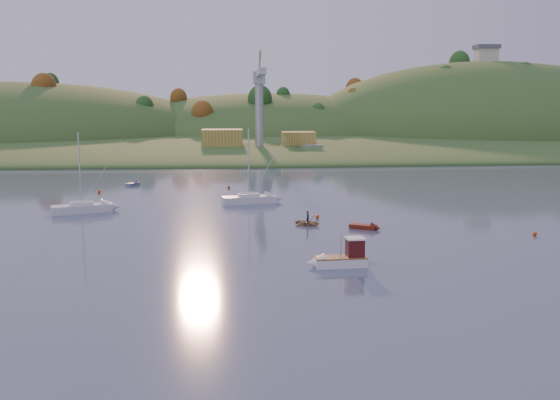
{
  "coord_description": "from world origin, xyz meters",
  "views": [
    {
      "loc": [
        -6.37,
        -47.76,
        14.98
      ],
      "look_at": [
        0.2,
        31.42,
        2.25
      ],
      "focal_mm": 40.0,
      "sensor_mm": 36.0,
      "label": 1
    }
  ],
  "objects": [
    {
      "name": "hill_left",
      "position": [
        -90.0,
        200.0,
        0.0
      ],
      "size": [
        170.0,
        140.0,
        44.0
      ],
      "primitive_type": "ellipsoid",
      "color": "#314C1E",
      "rests_on": "ground"
    },
    {
      "name": "red_tender",
      "position": [
        9.97,
        22.8,
        0.26
      ],
      "size": [
        3.81,
        2.99,
        1.26
      ],
      "rotation": [
        0.0,
        0.0,
        -0.54
      ],
      "color": "#5C190D",
      "rests_on": "ground"
    },
    {
      "name": "hilltop_house",
      "position": [
        95.0,
        195.0,
        33.4
      ],
      "size": [
        9.0,
        7.0,
        6.45
      ],
      "color": "beige",
      "rests_on": "hill_right"
    },
    {
      "name": "buoy_3",
      "position": [
        -6.38,
        58.44,
        0.25
      ],
      "size": [
        0.5,
        0.5,
        0.5
      ],
      "primitive_type": "sphere",
      "color": "#E03E0B",
      "rests_on": "ground"
    },
    {
      "name": "ground",
      "position": [
        0.0,
        0.0,
        0.0
      ],
      "size": [
        500.0,
        500.0,
        0.0
      ],
      "primitive_type": "plane",
      "color": "#363D58",
      "rests_on": "ground"
    },
    {
      "name": "hill_right",
      "position": [
        95.0,
        195.0,
        0.0
      ],
      "size": [
        150.0,
        130.0,
        60.0
      ],
      "primitive_type": "ellipsoid",
      "color": "#314C1E",
      "rests_on": "ground"
    },
    {
      "name": "canoe",
      "position": [
        3.13,
        25.86,
        0.32
      ],
      "size": [
        3.74,
        3.38,
        0.64
      ],
      "primitive_type": "imported",
      "rotation": [
        0.0,
        0.0,
        1.08
      ],
      "color": "#A5835B",
      "rests_on": "ground"
    },
    {
      "name": "shed_east",
      "position": [
        13.0,
        124.0,
        4.4
      ],
      "size": [
        9.0,
        7.0,
        4.0
      ],
      "primitive_type": "cube",
      "color": "olive",
      "rests_on": "wharf"
    },
    {
      "name": "hillside_trees",
      "position": [
        0.0,
        185.0,
        0.0
      ],
      "size": [
        280.0,
        50.0,
        32.0
      ],
      "primitive_type": null,
      "color": "#214619",
      "rests_on": "ground"
    },
    {
      "name": "work_vessel",
      "position": [
        16.15,
        118.0,
        1.14
      ],
      "size": [
        13.12,
        9.22,
        3.19
      ],
      "rotation": [
        0.0,
        0.0,
        0.43
      ],
      "color": "slate",
      "rests_on": "ground"
    },
    {
      "name": "buoy_2",
      "position": [
        -27.51,
        55.0,
        0.25
      ],
      "size": [
        0.5,
        0.5,
        0.5
      ],
      "primitive_type": "sphere",
      "color": "#E03E0B",
      "rests_on": "ground"
    },
    {
      "name": "paddler",
      "position": [
        3.13,
        25.86,
        0.74
      ],
      "size": [
        0.56,
        0.64,
        1.47
      ],
      "primitive_type": "imported",
      "rotation": [
        0.0,
        0.0,
        1.08
      ],
      "color": "black",
      "rests_on": "ground"
    },
    {
      "name": "fishing_boat",
      "position": [
        3.34,
        6.73,
        0.78
      ],
      "size": [
        5.62,
        1.99,
        3.54
      ],
      "rotation": [
        0.0,
        0.0,
        3.19
      ],
      "color": "white",
      "rests_on": "ground"
    },
    {
      "name": "grey_dinghy",
      "position": [
        -23.1,
        64.44,
        0.24
      ],
      "size": [
        2.64,
        3.34,
        1.19
      ],
      "rotation": [
        0.0,
        0.0,
        1.04
      ],
      "color": "slate",
      "rests_on": "ground"
    },
    {
      "name": "buoy_4",
      "position": [
        -30.27,
        38.25,
        0.25
      ],
      "size": [
        0.5,
        0.5,
        0.5
      ],
      "primitive_type": "sphere",
      "color": "#E03E0B",
      "rests_on": "ground"
    },
    {
      "name": "sailboat_far",
      "position": [
        -3.44,
        42.69,
        0.71
      ],
      "size": [
        8.14,
        3.87,
        10.86
      ],
      "rotation": [
        0.0,
        0.0,
        0.2
      ],
      "color": "silver",
      "rests_on": "ground"
    },
    {
      "name": "hill_center",
      "position": [
        10.0,
        210.0,
        0.0
      ],
      "size": [
        140.0,
        120.0,
        36.0
      ],
      "primitive_type": "ellipsoid",
      "color": "#314C1E",
      "rests_on": "ground"
    },
    {
      "name": "buoy_0",
      "position": [
        27.63,
        17.7,
        0.25
      ],
      "size": [
        0.5,
        0.5,
        0.5
      ],
      "primitive_type": "sphere",
      "color": "#E03E0B",
      "rests_on": "ground"
    },
    {
      "name": "wharf",
      "position": [
        5.0,
        122.0,
        1.2
      ],
      "size": [
        42.0,
        16.0,
        2.4
      ],
      "primitive_type": "cube",
      "color": "slate",
      "rests_on": "ground"
    },
    {
      "name": "sailboat_near",
      "position": [
        -26.18,
        36.91,
        0.71
      ],
      "size": [
        8.14,
        4.63,
        10.82
      ],
      "rotation": [
        0.0,
        0.0,
        0.31
      ],
      "color": "silver",
      "rests_on": "ground"
    },
    {
      "name": "shore_slope",
      "position": [
        0.0,
        165.0,
        0.0
      ],
      "size": [
        640.0,
        150.0,
        7.0
      ],
      "primitive_type": "ellipsoid",
      "color": "#314C1E",
      "rests_on": "ground"
    },
    {
      "name": "shed_west",
      "position": [
        -8.0,
        123.0,
        4.8
      ],
      "size": [
        11.0,
        8.0,
        4.8
      ],
      "primitive_type": "cube",
      "color": "olive",
      "rests_on": "wharf"
    },
    {
      "name": "buoy_1",
      "position": [
        4.89,
        30.04,
        0.25
      ],
      "size": [
        0.5,
        0.5,
        0.5
      ],
      "primitive_type": "sphere",
      "color": "#E03E0B",
      "rests_on": "ground"
    },
    {
      "name": "far_shore",
      "position": [
        0.0,
        230.0,
        0.0
      ],
      "size": [
        620.0,
        220.0,
        1.5
      ],
      "primitive_type": "cube",
      "color": "#314C1E",
      "rests_on": "ground"
    },
    {
      "name": "dock_crane",
      "position": [
        2.0,
        118.39,
        17.17
      ],
      "size": [
        3.2,
        28.0,
        20.3
      ],
      "color": "#B7B7BC",
      "rests_on": "wharf"
    }
  ]
}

